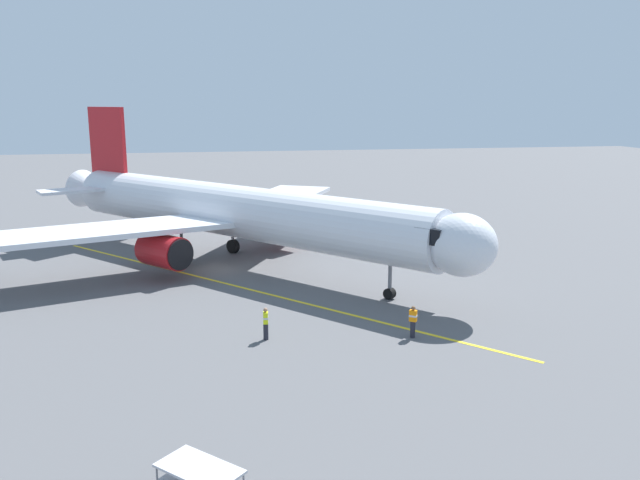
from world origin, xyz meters
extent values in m
plane|color=#565659|center=(0.00, 0.00, 0.00)|extent=(220.00, 220.00, 0.00)
cube|color=yellow|center=(-1.01, 5.14, 0.01)|extent=(26.44, 30.33, 0.01)
cylinder|color=silver|center=(-1.01, -0.86, 4.10)|extent=(25.19, 28.14, 3.80)
ellipsoid|color=silver|center=(-12.95, 12.87, 4.10)|extent=(5.35, 5.39, 3.61)
cone|color=silver|center=(11.14, -14.82, 4.10)|extent=(4.55, 4.51, 3.42)
cube|color=black|center=(-12.03, 11.81, 4.65)|extent=(3.49, 3.33, 0.90)
cube|color=silver|center=(-4.99, -9.27, 3.50)|extent=(12.37, 17.55, 0.36)
cylinder|color=red|center=(-4.72, -5.43, 2.00)|extent=(3.97, 4.07, 2.30)
cylinder|color=black|center=(-5.87, -4.11, 2.00)|extent=(1.72, 1.53, 2.10)
cube|color=silver|center=(7.87, 1.92, 3.50)|extent=(17.81, 10.47, 0.36)
cylinder|color=red|center=(4.03, 2.19, 2.00)|extent=(3.97, 4.07, 2.30)
cylinder|color=black|center=(2.88, 3.51, 2.00)|extent=(1.72, 1.53, 2.10)
cube|color=red|center=(9.17, -12.56, 7.90)|extent=(3.42, 3.86, 7.20)
cube|color=silver|center=(6.56, -14.43, 4.70)|extent=(5.35, 6.72, 0.24)
cube|color=silver|center=(11.39, -10.23, 4.70)|extent=(6.83, 4.71, 0.24)
cylinder|color=slate|center=(-9.87, 9.32, 1.73)|extent=(0.24, 0.24, 2.77)
cylinder|color=black|center=(-9.87, 9.32, 0.35)|extent=(0.80, 0.82, 0.70)
cylinder|color=slate|center=(-1.00, -4.83, 1.94)|extent=(0.24, 0.24, 2.77)
cylinder|color=black|center=(-1.00, -4.83, 0.55)|extent=(1.06, 1.13, 1.10)
cylinder|color=slate|center=(2.93, -1.42, 1.94)|extent=(0.24, 0.24, 2.77)
cylinder|color=black|center=(2.93, -1.42, 0.55)|extent=(1.06, 1.13, 1.10)
cylinder|color=#23232D|center=(-9.14, 15.89, 0.44)|extent=(0.26, 0.26, 0.88)
cube|color=orange|center=(-9.14, 15.89, 1.18)|extent=(0.45, 0.42, 0.60)
cube|color=silver|center=(-9.14, 15.89, 1.18)|extent=(0.47, 0.44, 0.10)
sphere|color=brown|center=(-9.14, 15.89, 1.60)|extent=(0.22, 0.22, 0.22)
cylinder|color=#23232D|center=(-1.62, 14.80, 0.44)|extent=(0.26, 0.26, 0.88)
cube|color=#D8EA19|center=(-1.62, 14.80, 1.18)|extent=(0.28, 0.41, 0.60)
cube|color=silver|center=(-1.62, 14.80, 1.18)|extent=(0.30, 0.43, 0.10)
sphere|color=#9E7051|center=(-1.62, 14.80, 1.60)|extent=(0.22, 0.22, 0.22)
cube|color=silver|center=(1.76, 28.23, 1.23)|extent=(2.83, 2.83, 0.08)
cylinder|color=slate|center=(0.47, 28.65, 0.96)|extent=(0.06, 0.06, 0.55)
cylinder|color=slate|center=(2.16, 26.94, 0.96)|extent=(0.06, 0.06, 0.55)
cylinder|color=slate|center=(3.04, 27.82, 0.96)|extent=(0.06, 0.06, 0.55)
cylinder|color=black|center=(1.97, 27.10, 0.22)|extent=(0.49, 0.49, 0.44)
camera|label=1|loc=(1.40, 45.99, 12.06)|focal=36.06mm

